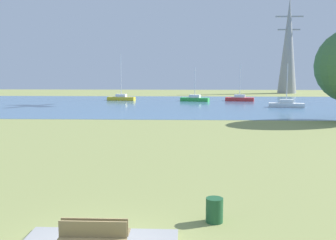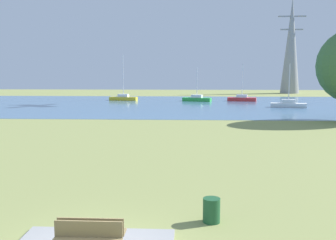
# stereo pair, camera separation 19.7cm
# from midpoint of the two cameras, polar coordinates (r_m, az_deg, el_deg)

# --- Properties ---
(ground_plane) EXTENTS (160.00, 160.00, 0.00)m
(ground_plane) POSITION_cam_midpoint_polar(r_m,az_deg,el_deg) (32.17, -1.97, -1.69)
(ground_plane) COLOR #8C9351
(bench_facing_water) EXTENTS (1.80, 0.48, 0.89)m
(bench_facing_water) POSITION_cam_midpoint_polar(r_m,az_deg,el_deg) (11.17, -11.00, -16.15)
(bench_facing_water) COLOR #B2908F
(bench_facing_water) RESTS_ON concrete_pad
(litter_bin) EXTENTS (0.56, 0.56, 0.80)m
(litter_bin) POSITION_cam_midpoint_polar(r_m,az_deg,el_deg) (13.00, 6.39, -13.01)
(litter_bin) COLOR #1E512D
(litter_bin) RESTS_ON ground
(water_surface) EXTENTS (140.00, 40.00, 0.02)m
(water_surface) POSITION_cam_midpoint_polar(r_m,az_deg,el_deg) (59.95, 0.10, 2.33)
(water_surface) COLOR teal
(water_surface) RESTS_ON ground
(sailboat_green) EXTENTS (5.03, 2.77, 5.73)m
(sailboat_green) POSITION_cam_midpoint_polar(r_m,az_deg,el_deg) (66.39, 3.87, 3.14)
(sailboat_green) COLOR green
(sailboat_green) RESTS_ON water_surface
(sailboat_red) EXTENTS (5.01, 2.50, 6.22)m
(sailboat_red) POSITION_cam_midpoint_polar(r_m,az_deg,el_deg) (67.77, 10.39, 3.13)
(sailboat_red) COLOR red
(sailboat_red) RESTS_ON water_surface
(sailboat_yellow) EXTENTS (4.95, 2.07, 8.00)m
(sailboat_yellow) POSITION_cam_midpoint_polar(r_m,az_deg,el_deg) (68.69, -6.96, 3.26)
(sailboat_yellow) COLOR yellow
(sailboat_yellow) RESTS_ON water_surface
(sailboat_white) EXTENTS (4.99, 2.36, 6.09)m
(sailboat_white) POSITION_cam_midpoint_polar(r_m,az_deg,el_deg) (56.77, 16.88, 2.22)
(sailboat_white) COLOR white
(sailboat_white) RESTS_ON water_surface
(electricity_pylon) EXTENTS (6.40, 4.40, 22.33)m
(electricity_pylon) POSITION_cam_midpoint_polar(r_m,az_deg,el_deg) (97.01, 17.19, 10.39)
(electricity_pylon) COLOR gray
(electricity_pylon) RESTS_ON ground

